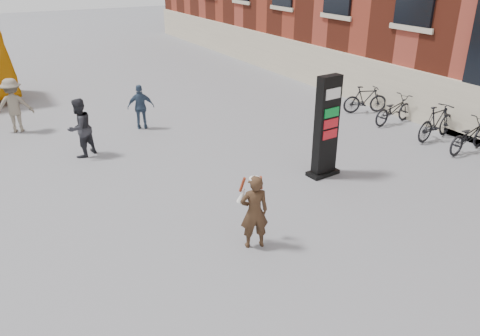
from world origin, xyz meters
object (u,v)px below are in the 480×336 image
pedestrian_a (80,128)px  bike_6 (394,110)px  info_pylon (326,127)px  bike_4 (469,136)px  woman (254,211)px  pedestrian_b (14,105)px  bike_7 (365,99)px  pedestrian_c (141,107)px  bike_5 (437,122)px

pedestrian_a → bike_6: pedestrian_a is taller
bike_6 → pedestrian_a: bearing=71.3°
info_pylon → pedestrian_a: 7.04m
info_pylon → bike_6: size_ratio=1.45×
bike_4 → woman: bearing=92.4°
woman → pedestrian_b: bearing=-54.1°
bike_4 → bike_7: bearing=-6.3°
pedestrian_c → bike_5: (7.93, -5.61, -0.19)m
woman → bike_6: bearing=-136.0°
pedestrian_b → bike_5: 13.83m
woman → bike_5: 8.62m
info_pylon → bike_6: bearing=19.4°
woman → pedestrian_b: size_ratio=0.87×
bike_7 → pedestrian_a: bearing=106.0°
info_pylon → woman: (-3.39, -2.04, -0.55)m
bike_5 → pedestrian_c: bearing=47.3°
pedestrian_c → info_pylon: bearing=135.0°
bike_4 → bike_5: bearing=-6.3°
pedestrian_b → pedestrian_a: bearing=124.8°
pedestrian_a → bike_5: (10.25, -4.10, -0.30)m
pedestrian_a → bike_6: bearing=133.6°
pedestrian_b → pedestrian_c: (3.77, -1.76, -0.14)m
bike_6 → info_pylon: bearing=108.5°
info_pylon → pedestrian_b: size_ratio=1.50×
bike_5 → bike_6: bike_5 is taller
pedestrian_a → pedestrian_b: pedestrian_b is taller
pedestrian_b → bike_4: bearing=154.7°
woman → bike_4: size_ratio=0.84×
woman → bike_6: size_ratio=0.84×
bike_6 → pedestrian_c: bearing=58.3°
info_pylon → bike_5: (4.88, 0.42, -0.79)m
info_pylon → bike_7: 6.16m
info_pylon → bike_6: (4.88, 2.24, -0.86)m
pedestrian_b → bike_5: (11.70, -7.37, -0.33)m
woman → bike_7: woman is taller
pedestrian_a → bike_4: (10.25, -5.30, -0.37)m
woman → bike_4: 8.36m
bike_4 → bike_5: (0.00, 1.20, 0.07)m
bike_5 → info_pylon: bearing=87.5°
bike_4 → bike_6: 3.03m
info_pylon → bike_4: info_pylon is taller
pedestrian_c → bike_7: (7.93, -2.36, -0.25)m
pedestrian_c → bike_6: size_ratio=0.81×
pedestrian_a → pedestrian_c: bearing=179.2°
woman → pedestrian_c: 8.07m
pedestrian_a → bike_7: 10.29m
info_pylon → woman: 3.99m
pedestrian_a → pedestrian_b: 3.58m
pedestrian_b → pedestrian_c: pedestrian_b is taller
pedestrian_a → pedestrian_b: (-1.45, 3.27, 0.03)m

